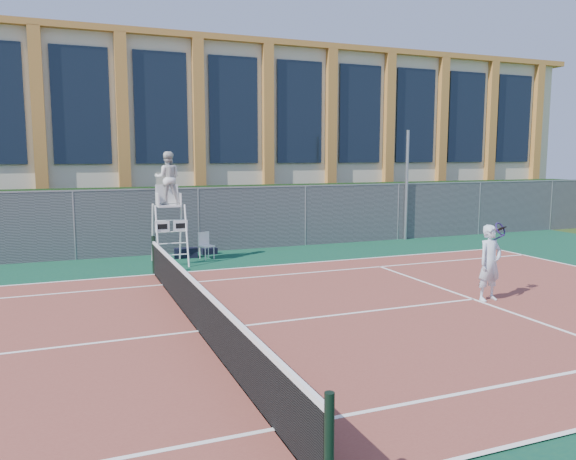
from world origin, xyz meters
name	(u,v)px	position (x,y,z in m)	size (l,w,h in m)	color
ground	(199,333)	(0.00, 0.00, 0.00)	(120.00, 120.00, 0.00)	#233814
apron	(188,318)	(0.00, 1.00, 0.01)	(36.00, 20.00, 0.01)	#0D3C2D
tennis_court	(199,332)	(0.00, 0.00, 0.02)	(23.77, 10.97, 0.02)	brown
tennis_net	(198,305)	(0.00, 0.00, 0.54)	(0.10, 11.30, 1.10)	black
fence	(139,223)	(0.00, 8.80, 1.10)	(40.00, 0.06, 2.20)	#595E60
hedge	(135,219)	(0.00, 10.00, 1.10)	(40.00, 1.40, 2.20)	black
building	(113,138)	(0.00, 17.95, 4.15)	(45.00, 10.60, 8.22)	beige
steel_pole	(407,185)	(10.29, 8.70, 2.15)	(0.12, 0.12, 4.30)	#9EA0A5
umpire_chair	(168,181)	(0.69, 7.05, 2.54)	(0.97, 1.49, 3.48)	white
plastic_chair	(205,243)	(1.91, 7.48, 0.51)	(0.51, 0.51, 0.86)	silver
sports_bag_near	(186,253)	(1.35, 7.84, 0.17)	(0.75, 0.30, 0.32)	black
sports_bag_far	(209,251)	(2.21, 8.22, 0.12)	(0.53, 0.23, 0.21)	black
tennis_player	(490,263)	(6.67, -0.19, 0.90)	(0.99, 0.68, 1.75)	silver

